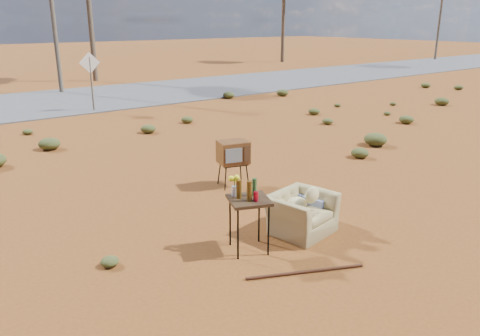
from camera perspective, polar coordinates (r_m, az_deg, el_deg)
ground at (r=7.88m, az=3.83°, el=-7.23°), size 140.00×140.00×0.00m
highway at (r=21.16m, az=-24.07°, el=7.15°), size 140.00×7.00×0.04m
armchair at (r=7.67m, az=7.72°, el=-4.74°), size 1.25×0.95×0.87m
tv_unit at (r=9.56m, az=-0.83°, el=1.85°), size 0.69×0.61×0.95m
side_table at (r=6.82m, az=0.72°, el=-3.48°), size 0.75×0.75×1.15m
rusty_bar at (r=6.60m, az=7.98°, el=-12.41°), size 1.54×0.74×0.04m
road_sign at (r=18.53m, az=-17.78°, el=11.20°), size 0.78×0.06×2.19m
utility_pole_center at (r=23.85m, az=-22.02°, el=18.42°), size 1.40×0.20×8.00m
utility_pole_east at (r=44.99m, az=23.29°, el=17.32°), size 1.40×0.20×8.00m
scrub_patch at (r=10.99m, az=-14.78°, el=0.26°), size 17.49×8.07×0.33m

